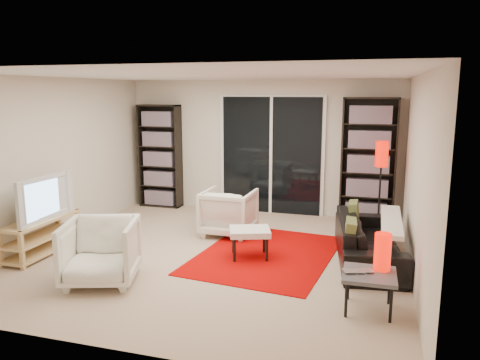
# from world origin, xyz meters

# --- Properties ---
(floor) EXTENTS (5.00, 5.00, 0.00)m
(floor) POSITION_xyz_m (0.00, 0.00, 0.00)
(floor) COLOR #CCAF94
(floor) RESTS_ON ground
(wall_back) EXTENTS (5.00, 0.02, 2.40)m
(wall_back) POSITION_xyz_m (0.00, 2.50, 1.20)
(wall_back) COLOR beige
(wall_back) RESTS_ON ground
(wall_front) EXTENTS (5.00, 0.02, 2.40)m
(wall_front) POSITION_xyz_m (0.00, -2.50, 1.20)
(wall_front) COLOR beige
(wall_front) RESTS_ON ground
(wall_left) EXTENTS (0.02, 5.00, 2.40)m
(wall_left) POSITION_xyz_m (-2.50, 0.00, 1.20)
(wall_left) COLOR beige
(wall_left) RESTS_ON ground
(wall_right) EXTENTS (0.02, 5.00, 2.40)m
(wall_right) POSITION_xyz_m (2.50, 0.00, 1.20)
(wall_right) COLOR beige
(wall_right) RESTS_ON ground
(ceiling) EXTENTS (5.00, 5.00, 0.02)m
(ceiling) POSITION_xyz_m (0.00, 0.00, 2.40)
(ceiling) COLOR white
(ceiling) RESTS_ON wall_back
(sliding_door) EXTENTS (1.92, 0.08, 2.16)m
(sliding_door) POSITION_xyz_m (0.20, 2.46, 1.05)
(sliding_door) COLOR white
(sliding_door) RESTS_ON ground
(bookshelf_left) EXTENTS (0.80, 0.30, 1.95)m
(bookshelf_left) POSITION_xyz_m (-1.95, 2.33, 0.98)
(bookshelf_left) COLOR black
(bookshelf_left) RESTS_ON ground
(bookshelf_right) EXTENTS (0.90, 0.30, 2.10)m
(bookshelf_right) POSITION_xyz_m (1.90, 2.33, 1.05)
(bookshelf_right) COLOR black
(bookshelf_right) RESTS_ON ground
(tv_stand) EXTENTS (0.39, 1.22, 0.50)m
(tv_stand) POSITION_xyz_m (-2.30, -0.63, 0.26)
(tv_stand) COLOR #DDB980
(tv_stand) RESTS_ON floor
(tv) EXTENTS (0.17, 1.04, 0.60)m
(tv) POSITION_xyz_m (-2.28, -0.63, 0.80)
(tv) COLOR black
(tv) RESTS_ON tv_stand
(rug) EXTENTS (1.95, 2.48, 0.01)m
(rug) POSITION_xyz_m (0.66, 0.20, 0.01)
(rug) COLOR #B10100
(rug) RESTS_ON floor
(sofa) EXTENTS (1.01, 2.03, 0.57)m
(sofa) POSITION_xyz_m (1.99, 0.37, 0.28)
(sofa) COLOR black
(sofa) RESTS_ON floor
(armchair_back) EXTENTS (0.77, 0.80, 0.71)m
(armchair_back) POSITION_xyz_m (-0.12, 0.95, 0.36)
(armchair_back) COLOR silver
(armchair_back) RESTS_ON floor
(armchair_front) EXTENTS (1.01, 1.03, 0.75)m
(armchair_front) POSITION_xyz_m (-0.97, -1.25, 0.37)
(armchair_front) COLOR silver
(armchair_front) RESTS_ON floor
(ottoman) EXTENTS (0.64, 0.58, 0.40)m
(ottoman) POSITION_xyz_m (0.46, 0.03, 0.34)
(ottoman) COLOR silver
(ottoman) RESTS_ON floor
(side_table) EXTENTS (0.53, 0.53, 0.40)m
(side_table) POSITION_xyz_m (2.03, -1.11, 0.36)
(side_table) COLOR #4C4D52
(side_table) RESTS_ON floor
(laptop) EXTENTS (0.35, 0.29, 0.02)m
(laptop) POSITION_xyz_m (1.93, -1.16, 0.41)
(laptop) COLOR silver
(laptop) RESTS_ON side_table
(table_lamp) EXTENTS (0.17, 0.17, 0.38)m
(table_lamp) POSITION_xyz_m (2.14, -0.98, 0.59)
(table_lamp) COLOR red
(table_lamp) RESTS_ON side_table
(floor_lamp) EXTENTS (0.22, 0.22, 1.45)m
(floor_lamp) POSITION_xyz_m (2.10, 1.70, 1.11)
(floor_lamp) COLOR black
(floor_lamp) RESTS_ON floor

